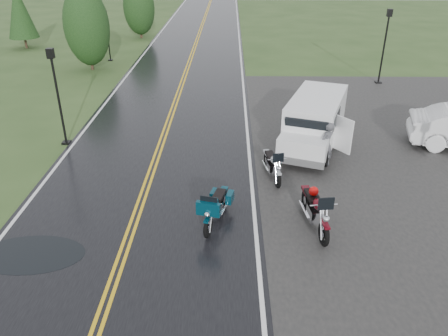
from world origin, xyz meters
name	(u,v)px	position (x,y,z in m)	size (l,w,h in m)	color
ground	(133,225)	(0.00, 0.00, 0.00)	(120.00, 120.00, 0.00)	#2D471E
road	(172,113)	(0.00, 10.00, 0.02)	(8.00, 100.00, 0.04)	black
parking_pad	(425,157)	(11.00, 5.00, 0.01)	(14.00, 24.00, 0.03)	black
motorcycle_red	(325,225)	(5.69, -0.96, 0.74)	(0.91, 2.51, 1.49)	#510912
motorcycle_teal	(208,220)	(2.37, -0.62, 0.66)	(0.81, 2.23, 1.32)	#052F3D
motorcycle_silver	(278,173)	(4.70, 2.35, 0.64)	(0.78, 2.16, 1.28)	#9EA2A6
van_white	(284,135)	(5.14, 4.72, 1.08)	(2.06, 5.49, 2.16)	white
person_at_van	(327,145)	(6.71, 4.13, 0.91)	(0.66, 0.43, 1.81)	#48484D
lamp_post_near_left	(58,98)	(-4.16, 6.17, 2.08)	(0.36, 0.36, 4.17)	black
lamp_post_far_left	(108,36)	(-5.91, 21.19, 1.79)	(0.31, 0.31, 3.59)	black
lamp_post_far_right	(384,47)	(12.24, 15.58, 2.23)	(0.38, 0.38, 4.46)	black
tree_left_mid	(88,35)	(-6.53, 18.62, 2.33)	(2.98, 2.98, 4.66)	#1E3D19
tree_left_far	(140,13)	(-5.20, 29.90, 2.14)	(2.78, 2.78, 4.28)	#1E3D19
pine_left_far	(21,17)	(-13.95, 25.38, 2.46)	(2.36, 2.36, 4.92)	#1E3D19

